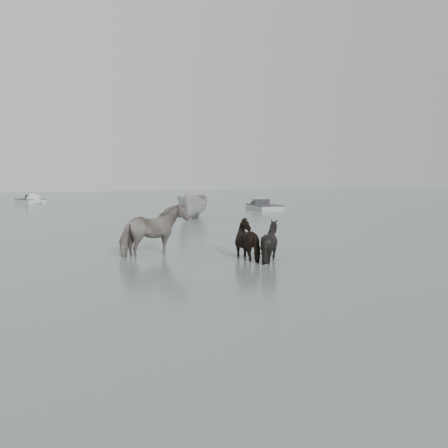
{
  "coord_description": "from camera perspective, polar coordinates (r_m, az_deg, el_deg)",
  "views": [
    {
      "loc": [
        -5.62,
        -11.58,
        2.38
      ],
      "look_at": [
        0.74,
        1.42,
        1.0
      ],
      "focal_mm": 40.0,
      "sensor_mm": 36.0,
      "label": 1
    }
  ],
  "objects": [
    {
      "name": "skiff_mid",
      "position": [
        48.35,
        -21.3,
        2.7
      ],
      "size": [
        2.83,
        4.78,
        0.75
      ],
      "primitive_type": null,
      "rotation": [
        0.0,
        0.0,
        -1.28
      ],
      "color": "#B0B3B1",
      "rests_on": "ground"
    },
    {
      "name": "pony_black",
      "position": [
        14.11,
        5.29,
        -1.51
      ],
      "size": [
        1.34,
        1.22,
        1.35
      ],
      "primitive_type": "imported",
      "rotation": [
        0.0,
        0.0,
        1.68
      ],
      "color": "black",
      "rests_on": "ground"
    },
    {
      "name": "skiff_port",
      "position": [
        35.78,
        4.61,
        2.21
      ],
      "size": [
        2.49,
        5.22,
        0.75
      ],
      "primitive_type": null,
      "rotation": [
        0.0,
        0.0,
        1.39
      ],
      "color": "#999B99",
      "rests_on": "ground"
    },
    {
      "name": "pony_dark",
      "position": [
        14.54,
        3.31,
        -1.15
      ],
      "size": [
        1.64,
        1.75,
        1.42
      ],
      "primitive_type": "imported",
      "rotation": [
        0.0,
        0.0,
        1.94
      ],
      "color": "black",
      "rests_on": "ground"
    },
    {
      "name": "ground",
      "position": [
        13.09,
        -0.19,
        -5.03
      ],
      "size": [
        140.0,
        140.0,
        0.0
      ],
      "primitive_type": "plane",
      "color": "#4B5A53",
      "rests_on": "ground"
    },
    {
      "name": "pony_pinto",
      "position": [
        15.25,
        -8.06,
        -0.19
      ],
      "size": [
        2.31,
        1.51,
        1.79
      ],
      "primitive_type": "imported",
      "rotation": [
        0.0,
        0.0,
        1.85
      ],
      "color": "black",
      "rests_on": "ground"
    },
    {
      "name": "boat_small",
      "position": [
        28.69,
        -3.51,
        2.23
      ],
      "size": [
        3.46,
        4.21,
        1.56
      ],
      "primitive_type": "imported",
      "rotation": [
        0.0,
        0.0,
        -0.57
      ],
      "color": "#B2B2AD",
      "rests_on": "ground"
    }
  ]
}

